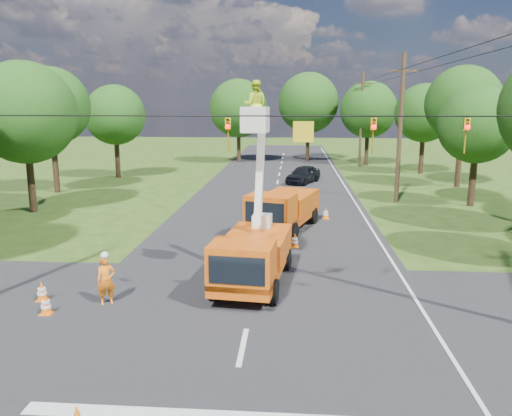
# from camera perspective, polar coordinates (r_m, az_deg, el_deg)

# --- Properties ---
(ground) EXTENTS (140.00, 140.00, 0.00)m
(ground) POSITION_cam_1_polar(r_m,az_deg,el_deg) (33.37, 1.93, 0.29)
(ground) COLOR #2B4615
(ground) RESTS_ON ground
(road_main) EXTENTS (12.00, 100.00, 0.06)m
(road_main) POSITION_cam_1_polar(r_m,az_deg,el_deg) (33.37, 1.93, 0.29)
(road_main) COLOR black
(road_main) RESTS_ON ground
(road_cross) EXTENTS (56.00, 10.00, 0.07)m
(road_cross) POSITION_cam_1_polar(r_m,az_deg,el_deg) (16.16, -0.80, -12.46)
(road_cross) COLOR black
(road_cross) RESTS_ON ground
(edge_line) EXTENTS (0.12, 90.00, 0.02)m
(edge_line) POSITION_cam_1_polar(r_m,az_deg,el_deg) (33.62, 11.51, 0.14)
(edge_line) COLOR silver
(edge_line) RESTS_ON ground
(bucket_truck) EXTENTS (2.80, 5.97, 7.48)m
(bucket_truck) POSITION_cam_1_polar(r_m,az_deg,el_deg) (18.37, -0.36, -4.14)
(bucket_truck) COLOR orange
(bucket_truck) RESTS_ON ground
(second_truck) EXTENTS (3.94, 6.55, 2.31)m
(second_truck) POSITION_cam_1_polar(r_m,az_deg,el_deg) (26.38, 3.09, -0.13)
(second_truck) COLOR orange
(second_truck) RESTS_ON ground
(ground_worker) EXTENTS (0.74, 0.66, 1.71)m
(ground_worker) POSITION_cam_1_polar(r_m,az_deg,el_deg) (17.59, -16.76, -7.93)
(ground_worker) COLOR orange
(ground_worker) RESTS_ON ground
(distant_car) EXTENTS (3.41, 4.77, 1.51)m
(distant_car) POSITION_cam_1_polar(r_m,az_deg,el_deg) (43.06, 5.44, 3.86)
(distant_car) COLOR black
(distant_car) RESTS_ON ground
(traffic_cone_2) EXTENTS (0.38, 0.38, 0.71)m
(traffic_cone_2) POSITION_cam_1_polar(r_m,az_deg,el_deg) (20.96, 3.11, -5.66)
(traffic_cone_2) COLOR orange
(traffic_cone_2) RESTS_ON ground
(traffic_cone_3) EXTENTS (0.38, 0.38, 0.71)m
(traffic_cone_3) POSITION_cam_1_polar(r_m,az_deg,el_deg) (23.54, 4.47, -3.73)
(traffic_cone_3) COLOR orange
(traffic_cone_3) RESTS_ON ground
(traffic_cone_4) EXTENTS (0.38, 0.38, 0.71)m
(traffic_cone_4) POSITION_cam_1_polar(r_m,az_deg,el_deg) (17.58, -22.89, -10.11)
(traffic_cone_4) COLOR orange
(traffic_cone_4) RESTS_ON ground
(traffic_cone_5) EXTENTS (0.38, 0.38, 0.71)m
(traffic_cone_5) POSITION_cam_1_polar(r_m,az_deg,el_deg) (18.78, -23.28, -8.75)
(traffic_cone_5) COLOR orange
(traffic_cone_5) RESTS_ON ground
(traffic_cone_7) EXTENTS (0.38, 0.38, 0.71)m
(traffic_cone_7) POSITION_cam_1_polar(r_m,az_deg,el_deg) (29.60, 7.98, -0.59)
(traffic_cone_7) COLOR orange
(traffic_cone_7) RESTS_ON ground
(pole_right_mid) EXTENTS (1.80, 0.30, 10.00)m
(pole_right_mid) POSITION_cam_1_polar(r_m,az_deg,el_deg) (35.44, 16.16, 8.84)
(pole_right_mid) COLOR #4C3823
(pole_right_mid) RESTS_ON ground
(pole_right_far) EXTENTS (1.80, 0.30, 10.00)m
(pole_right_far) POSITION_cam_1_polar(r_m,az_deg,el_deg) (55.17, 11.94, 9.92)
(pole_right_far) COLOR #4C3823
(pole_right_far) RESTS_ON ground
(signal_span) EXTENTS (18.00, 0.29, 1.07)m
(signal_span) POSITION_cam_1_polar(r_m,az_deg,el_deg) (14.72, 7.89, 8.73)
(signal_span) COLOR black
(signal_span) RESTS_ON ground
(tree_left_d) EXTENTS (6.20, 6.20, 9.24)m
(tree_left_d) POSITION_cam_1_polar(r_m,az_deg,el_deg) (33.87, -24.92, 9.83)
(tree_left_d) COLOR #382616
(tree_left_d) RESTS_ON ground
(tree_left_e) EXTENTS (5.80, 5.80, 9.41)m
(tree_left_e) POSITION_cam_1_polar(r_m,az_deg,el_deg) (40.91, -22.42, 10.69)
(tree_left_e) COLOR #382616
(tree_left_e) RESTS_ON ground
(tree_left_f) EXTENTS (5.40, 5.40, 8.40)m
(tree_left_f) POSITION_cam_1_polar(r_m,az_deg,el_deg) (47.50, -15.81, 10.18)
(tree_left_f) COLOR #382616
(tree_left_f) RESTS_ON ground
(tree_right_c) EXTENTS (5.00, 5.00, 7.83)m
(tree_right_c) POSITION_cam_1_polar(r_m,az_deg,el_deg) (35.74, 23.98, 8.64)
(tree_right_c) COLOR #382616
(tree_right_c) RESTS_ON ground
(tree_right_d) EXTENTS (6.00, 6.00, 9.70)m
(tree_right_d) POSITION_cam_1_polar(r_m,az_deg,el_deg) (43.80, 22.63, 10.93)
(tree_right_d) COLOR #382616
(tree_right_d) RESTS_ON ground
(tree_right_e) EXTENTS (5.60, 5.60, 8.63)m
(tree_right_e) POSITION_cam_1_polar(r_m,az_deg,el_deg) (51.23, 18.69, 10.23)
(tree_right_e) COLOR #382616
(tree_right_e) RESTS_ON ground
(tree_far_a) EXTENTS (6.60, 6.60, 9.50)m
(tree_far_a) POSITION_cam_1_polar(r_m,az_deg,el_deg) (58.02, -2.01, 11.31)
(tree_far_a) COLOR #382616
(tree_far_a) RESTS_ON ground
(tree_far_b) EXTENTS (7.00, 7.00, 10.32)m
(tree_far_b) POSITION_cam_1_polar(r_m,az_deg,el_deg) (59.70, 6.02, 11.86)
(tree_far_b) COLOR #382616
(tree_far_b) RESTS_ON ground
(tree_far_c) EXTENTS (6.20, 6.20, 9.18)m
(tree_far_c) POSITION_cam_1_polar(r_m,az_deg,el_deg) (57.27, 12.72, 10.90)
(tree_far_c) COLOR #382616
(tree_far_c) RESTS_ON ground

